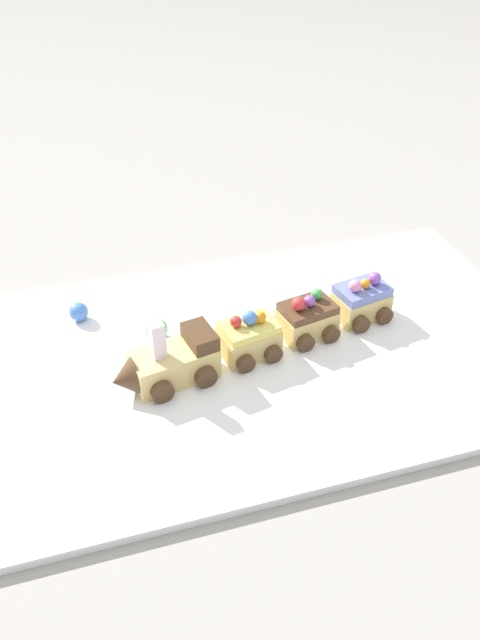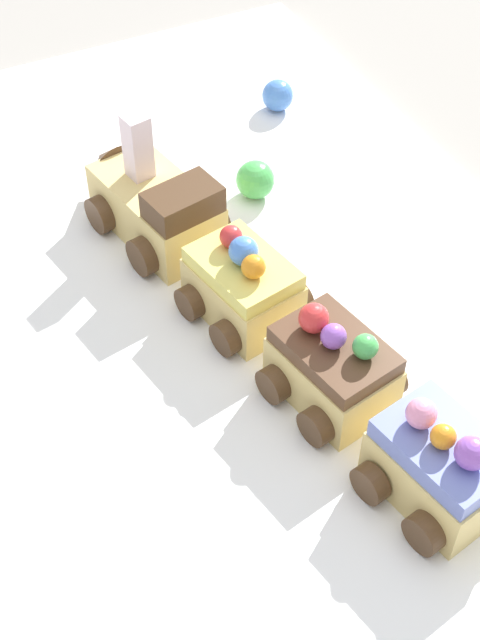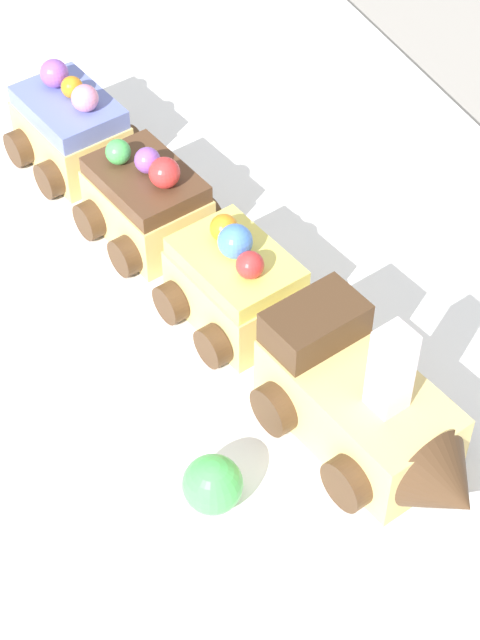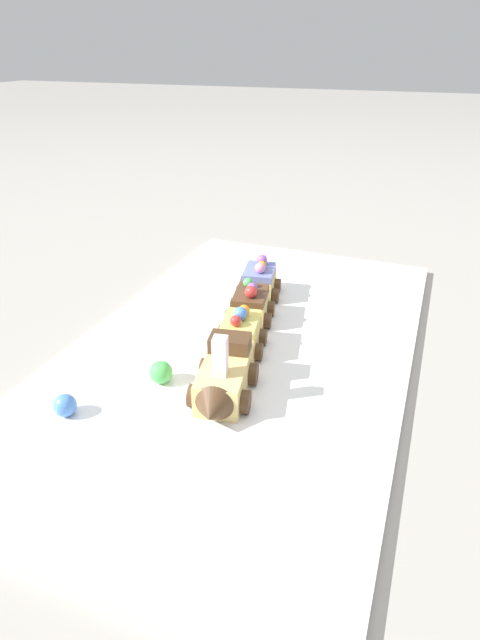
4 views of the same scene
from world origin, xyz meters
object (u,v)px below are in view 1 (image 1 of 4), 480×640
Objects in this scene: cake_car_lemon at (249,338)px; gumball_green at (157,329)px; cake_train_locomotive at (167,364)px; cake_car_chocolate at (307,319)px; gumball_blue at (79,312)px; cake_car_blueberry at (361,301)px.

gumball_green is at bearing -41.59° from cake_car_lemon.
cake_train_locomotive is at bearing 88.64° from gumball_green.
cake_car_lemon is at bearing 0.07° from cake_car_chocolate.
gumball_green is 1.11× the size of gumball_blue.
cake_train_locomotive is 0.09m from gumball_green.
cake_car_lemon is 0.09m from cake_car_chocolate.
gumball_green is (0.20, -0.05, -0.01)m from cake_car_chocolate.
cake_car_chocolate is (-0.21, -0.04, -0.00)m from cake_train_locomotive.
cake_car_chocolate is at bearing 166.39° from gumball_green.
cake_car_chocolate is 1.00× the size of cake_car_blueberry.
cake_car_chocolate is (-0.09, -0.02, -0.00)m from cake_car_lemon.
cake_car_blueberry is 3.01× the size of gumball_blue.
gumball_blue is at bearing -69.82° from cake_train_locomotive.
cake_train_locomotive is at bearing -0.07° from cake_car_lemon.
gumball_green is at bearing -24.63° from cake_car_chocolate.
cake_car_chocolate is 0.21m from gumball_green.
cake_car_lemon is at bearing 179.93° from cake_train_locomotive.
cake_train_locomotive reaches higher than gumball_green.
cake_car_blueberry is (-0.09, -0.02, 0.00)m from cake_car_chocolate.
cake_train_locomotive is at bearing -0.01° from cake_car_chocolate.
cake_car_lemon is at bearing 149.42° from gumball_green.
cake_car_lemon and cake_car_chocolate have the same top height.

